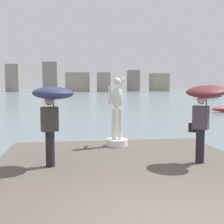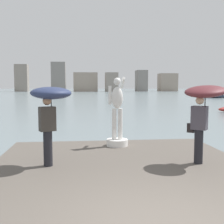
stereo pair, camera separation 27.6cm
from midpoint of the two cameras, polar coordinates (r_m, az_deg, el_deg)
The scene contains 7 objects.
ground_plane at distance 43.80m, azimuth -6.35°, elevation 2.08°, with size 400.00×400.00×0.00m, color slate.
pier at distance 6.02m, azimuth 3.50°, elevation -16.12°, with size 6.56×9.55×0.40m, color #564F47.
statue_white_figure at distance 9.48m, azimuth 0.15°, elevation -1.76°, with size 0.71×0.92×2.29m.
onlooker_left at distance 7.21m, azimuth -12.86°, elevation 1.87°, with size 1.34×1.34×1.98m.
onlooker_right at distance 7.62m, azimuth 17.01°, elevation 1.96°, with size 1.46×1.47×2.06m.
boat_near at distance 59.87m, azimuth 18.43°, elevation 3.18°, with size 5.53×2.81×1.45m.
distant_skyline at distance 121.90m, azimuth -9.24°, elevation 6.41°, with size 86.76×12.57×13.18m.
Camera 1 is at (-1.25, -3.71, 2.39)m, focal length 45.97 mm.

